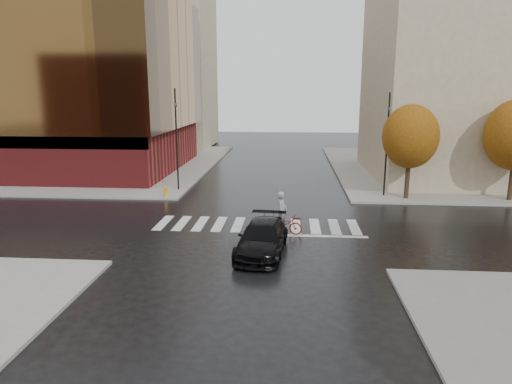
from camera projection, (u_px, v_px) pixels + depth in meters
ground at (257, 227)px, 25.70m from camera, size 120.00×120.00×0.00m
sidewalk_nw at (72, 163)px, 47.71m from camera, size 30.00×30.00×0.15m
sidewalk_ne at (487, 169)px, 44.53m from camera, size 30.00×30.00×0.15m
crosswalk at (257, 225)px, 26.19m from camera, size 12.00×3.00×0.01m
office_glass at (39, 82)px, 43.07m from camera, size 27.00×19.00×16.00m
building_ne_tan at (470, 71)px, 38.95m from camera, size 16.00×16.00×18.00m
building_nw_far at (158, 70)px, 60.70m from camera, size 14.00×12.00×20.00m
tree_ne_a at (410, 137)px, 31.17m from camera, size 3.80×3.80×6.50m
sedan at (262, 238)px, 21.48m from camera, size 2.55×5.34×1.50m
cyclist at (283, 219)px, 24.44m from camera, size 2.15×1.20×2.31m
traffic_light_nw at (176, 132)px, 33.99m from camera, size 0.22×0.20×7.55m
traffic_light_ne at (387, 138)px, 32.02m from camera, size 0.15×0.18×7.28m
fire_hydrant at (166, 191)px, 32.43m from camera, size 0.27×0.27×0.77m
manhole at (298, 219)px, 27.47m from camera, size 0.74×0.74×0.01m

